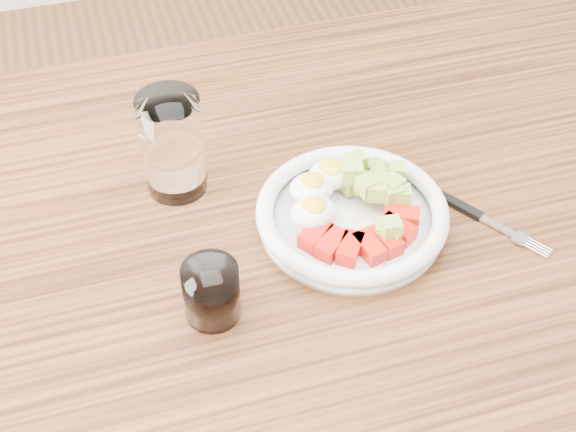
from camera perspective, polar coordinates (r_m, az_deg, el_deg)
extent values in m
cube|color=brown|center=(1.71, 18.28, 2.04)|extent=(0.07, 0.07, 0.73)
cube|color=brown|center=(0.98, 0.73, -2.32)|extent=(1.50, 0.90, 0.04)
cylinder|color=white|center=(0.98, 4.54, -0.40)|extent=(0.23, 0.23, 0.01)
torus|color=white|center=(0.97, 4.59, 0.31)|extent=(0.23, 0.23, 0.02)
cube|color=red|center=(0.94, 1.99, -1.40)|extent=(0.05, 0.04, 0.02)
cube|color=red|center=(0.93, 3.10, -2.03)|extent=(0.05, 0.05, 0.02)
cube|color=red|center=(0.93, 4.45, -2.31)|extent=(0.04, 0.05, 0.02)
cube|color=red|center=(0.93, 5.82, -2.21)|extent=(0.03, 0.05, 0.02)
cube|color=red|center=(0.94, 6.98, -1.73)|extent=(0.03, 0.05, 0.02)
cube|color=red|center=(0.95, 7.76, -0.98)|extent=(0.04, 0.05, 0.02)
cube|color=red|center=(0.97, 8.06, -0.06)|extent=(0.05, 0.04, 0.02)
ellipsoid|color=white|center=(0.98, 1.71, 2.03)|extent=(0.06, 0.05, 0.03)
ellipsoid|color=yellow|center=(0.97, 1.73, 2.55)|extent=(0.03, 0.03, 0.01)
ellipsoid|color=white|center=(1.00, 3.02, 2.96)|extent=(0.06, 0.05, 0.03)
ellipsoid|color=yellow|center=(0.99, 3.05, 3.48)|extent=(0.03, 0.03, 0.01)
ellipsoid|color=white|center=(0.95, 1.85, 0.28)|extent=(0.06, 0.05, 0.03)
ellipsoid|color=yellow|center=(0.94, 1.87, 0.80)|extent=(0.03, 0.03, 0.01)
cube|color=#A9C44B|center=(0.97, 5.68, 2.16)|extent=(0.03, 0.03, 0.02)
cube|color=#A9C44B|center=(0.97, 6.03, 2.24)|extent=(0.02, 0.02, 0.02)
cube|color=#A9C44B|center=(1.02, 6.12, 3.33)|extent=(0.03, 0.03, 0.02)
cube|color=#A9C44B|center=(0.94, 6.91, -1.05)|extent=(0.03, 0.03, 0.02)
cube|color=#A9C44B|center=(1.00, 7.79, 3.14)|extent=(0.03, 0.03, 0.02)
cube|color=#A9C44B|center=(0.97, 6.33, 1.83)|extent=(0.03, 0.03, 0.02)
cube|color=#A9C44B|center=(0.98, 7.45, 2.10)|extent=(0.03, 0.03, 0.02)
cube|color=#A9C44B|center=(0.97, 7.41, 1.63)|extent=(0.02, 0.02, 0.02)
cube|color=#A9C44B|center=(0.97, 8.07, 1.51)|extent=(0.03, 0.03, 0.02)
cube|color=#A9C44B|center=(0.99, 6.72, 1.99)|extent=(0.03, 0.03, 0.02)
cube|color=#A9C44B|center=(0.99, 6.33, 2.28)|extent=(0.03, 0.03, 0.03)
cube|color=#A9C44B|center=(1.00, 4.78, 2.49)|extent=(0.03, 0.03, 0.02)
cube|color=#A9C44B|center=(1.02, 7.19, 2.71)|extent=(0.02, 0.02, 0.02)
cube|color=#A9C44B|center=(1.01, 4.08, 2.95)|extent=(0.03, 0.03, 0.02)
cube|color=#A9C44B|center=(0.94, 7.34, -1.28)|extent=(0.03, 0.03, 0.02)
cube|color=#A9C44B|center=(0.93, 7.37, -0.81)|extent=(0.02, 0.02, 0.02)
cube|color=#A9C44B|center=(1.00, 4.43, 2.24)|extent=(0.03, 0.03, 0.02)
cube|color=#A9C44B|center=(1.00, 6.58, 2.60)|extent=(0.02, 0.02, 0.02)
cube|color=#A9C44B|center=(1.01, 4.91, 3.88)|extent=(0.02, 0.02, 0.02)
cube|color=#A9C44B|center=(0.98, 4.57, 3.17)|extent=(0.03, 0.03, 0.03)
cube|color=black|center=(1.03, 11.55, 1.02)|extent=(0.06, 0.08, 0.01)
cube|color=silver|center=(1.01, 14.79, -0.75)|extent=(0.03, 0.05, 0.00)
cube|color=silver|center=(1.00, 16.20, -1.53)|extent=(0.03, 0.02, 0.00)
cylinder|color=silver|center=(0.99, 17.18, -2.39)|extent=(0.02, 0.03, 0.00)
cylinder|color=silver|center=(1.00, 17.31, -2.24)|extent=(0.02, 0.03, 0.00)
cylinder|color=silver|center=(1.00, 17.43, -2.09)|extent=(0.02, 0.03, 0.00)
cylinder|color=silver|center=(1.00, 17.55, -1.95)|extent=(0.02, 0.03, 0.00)
cylinder|color=white|center=(1.00, -8.21, 5.05)|extent=(0.08, 0.08, 0.14)
cylinder|color=white|center=(0.87, -5.47, -5.39)|extent=(0.06, 0.06, 0.07)
cylinder|color=black|center=(0.87, -5.47, -5.46)|extent=(0.06, 0.06, 0.06)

